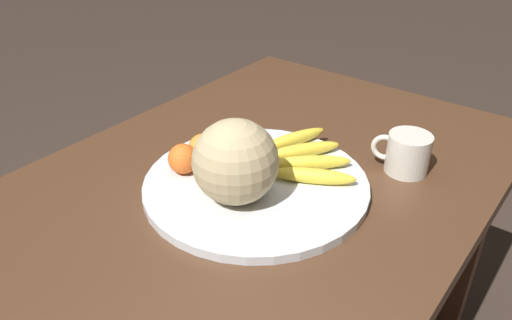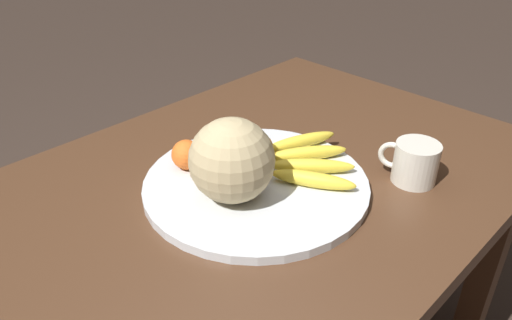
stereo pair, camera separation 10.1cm
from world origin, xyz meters
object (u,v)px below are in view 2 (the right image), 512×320
Objects in this scene: kitchen_table at (258,217)px; orange_front_left at (257,148)px; ceramic_mug at (414,162)px; melon at (232,160)px; orange_back_left at (233,138)px; orange_mid_center at (187,155)px; banana_bunch at (307,160)px; orange_front_right at (208,145)px; produce_tag at (236,170)px; fruit_bowl at (256,184)px.

kitchen_table is 0.16m from orange_front_left.
ceramic_mug reaches higher than kitchen_table.
melon is 1.31× the size of ceramic_mug.
orange_front_left is 0.08m from orange_back_left.
orange_mid_center reaches higher than kitchen_table.
banana_bunch is 3.84× the size of orange_front_right.
orange_front_left is at bearing -52.60° from ceramic_mug.
produce_tag is at bearing -45.95° from kitchen_table.
banana_bunch is 4.08× the size of orange_back_left.
orange_front_right is (0.13, -0.18, 0.02)m from banana_bunch.
produce_tag is (-0.06, 0.09, -0.03)m from orange_mid_center.
orange_front_left reaches higher than orange_front_right.
orange_front_right is at bearing -9.08° from orange_back_left.
orange_front_left reaches higher than produce_tag.
banana_bunch is 0.22m from orange_front_right.
orange_mid_center is (0.06, -0.00, -0.00)m from orange_front_right.
orange_back_left reaches higher than fruit_bowl.
orange_back_left is (-0.12, 0.01, -0.00)m from orange_mid_center.
orange_back_left reaches higher than kitchen_table.
orange_front_left is at bearing 168.74° from produce_tag.
ceramic_mug is (-0.14, 0.18, 0.01)m from banana_bunch.
kitchen_table is at bearing 128.86° from orange_mid_center.
melon is (0.07, 0.01, 0.09)m from fruit_bowl.
orange_back_left is 0.40m from ceramic_mug.
orange_front_right is at bearing -53.42° from ceramic_mug.
melon is 0.39m from ceramic_mug.
fruit_bowl is 7.21× the size of orange_front_right.
orange_mid_center is at bearing -48.07° from ceramic_mug.
ceramic_mug is (-0.23, 0.24, 0.15)m from kitchen_table.
orange_back_left is at bearing -93.53° from orange_front_left.
orange_front_left is at bearing 86.47° from orange_back_left.
orange_front_right is 0.85× the size of produce_tag.
produce_tag is at bearing -46.56° from ceramic_mug.
melon is at bearing 24.20° from orange_front_left.
melon reaches higher than orange_front_left.
orange_front_left reaches higher than ceramic_mug.
orange_back_left is at bearing 151.02° from banana_bunch.
banana_bunch reaches higher than fruit_bowl.
fruit_bowl is at bearing -174.68° from melon.
melon is at bearing 66.29° from orange_front_right.
produce_tag reaches higher than kitchen_table.
produce_tag is at bearing -137.38° from melon.
ceramic_mug is (-0.20, 0.35, -0.01)m from orange_back_left.
melon is 2.30× the size of orange_front_left.
banana_bunch reaches higher than kitchen_table.
ceramic_mug is at bearing 129.87° from produce_tag.
orange_back_left is at bearing -133.73° from produce_tag.
ceramic_mug reaches higher than orange_front_right.
ceramic_mug is (-0.33, 0.21, -0.06)m from melon.
ceramic_mug is (-0.26, 0.22, 0.03)m from fruit_bowl.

